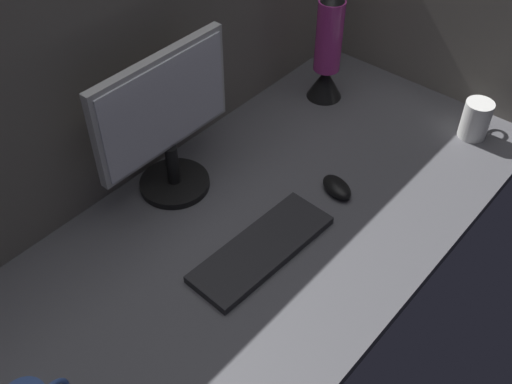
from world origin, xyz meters
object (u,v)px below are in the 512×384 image
at_px(mug_ceramic_white, 476,119).
at_px(lava_lamp, 328,54).
at_px(monitor, 165,120).
at_px(mouse, 337,187).
at_px(keyboard, 263,248).

bearing_deg(mug_ceramic_white, lava_lamp, 105.11).
height_order(monitor, mouse, monitor).
bearing_deg(lava_lamp, mouse, -139.67).
xyz_separation_m(mouse, lava_lamp, (0.33, 0.28, 0.13)).
distance_m(keyboard, mouse, 0.27).
bearing_deg(lava_lamp, monitor, 174.08).
distance_m(monitor, lava_lamp, 0.59).
bearing_deg(mouse, mug_ceramic_white, 0.53).
xyz_separation_m(monitor, mug_ceramic_white, (0.70, -0.49, -0.15)).
height_order(keyboard, mug_ceramic_white, mug_ceramic_white).
relative_size(mug_ceramic_white, lava_lamp, 0.33).
height_order(mouse, mug_ceramic_white, mug_ceramic_white).
relative_size(monitor, mouse, 4.10).
relative_size(keyboard, mouse, 3.85).
height_order(mug_ceramic_white, lava_lamp, lava_lamp).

